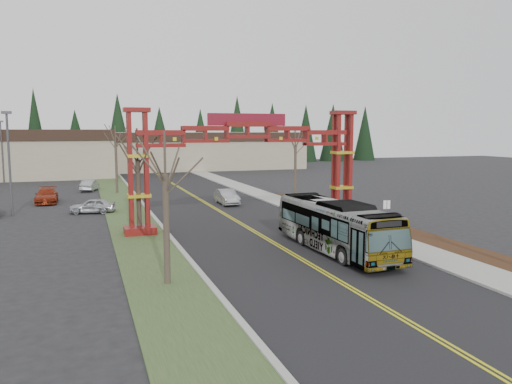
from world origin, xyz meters
name	(u,v)px	position (x,y,z in m)	size (l,w,h in m)	color
ground	(380,306)	(0.00, 0.00, 0.00)	(200.00, 200.00, 0.00)	black
road	(223,213)	(0.00, 25.00, 0.01)	(12.00, 110.00, 0.02)	black
lane_line_left	(222,213)	(-0.12, 25.00, 0.03)	(0.12, 100.00, 0.01)	gold
lane_line_right	(224,213)	(0.12, 25.00, 0.03)	(0.12, 100.00, 0.01)	gold
curb_right	(287,209)	(6.15, 25.00, 0.07)	(0.30, 110.00, 0.15)	#9F9F9A
sidewalk_right	(301,208)	(7.60, 25.00, 0.08)	(2.60, 110.00, 0.14)	gray
landscape_strip	(427,239)	(10.20, 10.00, 0.06)	(2.60, 50.00, 0.12)	black
grass_median	(131,218)	(-8.00, 25.00, 0.04)	(4.00, 110.00, 0.08)	#304522
curb_left	(153,216)	(-6.15, 25.00, 0.07)	(0.30, 110.00, 0.15)	#9F9F9A
gateway_arch	(247,149)	(0.00, 18.00, 5.98)	(18.20, 1.60, 8.90)	maroon
retail_building_east	(198,150)	(10.00, 79.95, 3.51)	(38.00, 20.30, 7.00)	gray
conifer_treeline	(141,135)	(0.25, 92.00, 6.49)	(116.10, 5.60, 13.00)	black
transit_bus	(335,226)	(2.72, 9.09, 1.57)	(2.64, 11.28, 3.14)	#AFB1B7
silver_sedan	(227,197)	(1.82, 30.23, 0.74)	(1.57, 4.50, 1.48)	#A5A8AD
parked_car_near_a	(92,206)	(-11.00, 28.87, 0.67)	(1.59, 3.96, 1.35)	#B6B8BF
parked_car_mid_a	(47,196)	(-15.30, 37.15, 0.75)	(2.10, 5.16, 1.50)	maroon
parked_car_far_a	(90,185)	(-11.00, 46.45, 0.67)	(1.41, 4.05, 1.33)	#9B9FA3
bare_tree_median_near	(165,175)	(-8.00, 5.82, 5.28)	(3.06, 3.06, 7.33)	#382D26
bare_tree_median_mid	(138,160)	(-8.00, 18.25, 5.28)	(3.33, 3.33, 7.51)	#382D26
bare_tree_median_far	(116,143)	(-8.00, 42.84, 5.91)	(2.98, 2.98, 7.92)	#382D26
bare_tree_right_far	(295,146)	(10.00, 31.91, 5.66)	(2.93, 2.93, 7.64)	#382D26
light_pole_near	(9,156)	(-17.61, 29.78, 5.20)	(0.78, 0.39, 8.98)	#3F3F44
light_pole_far	(2,147)	(-22.39, 60.57, 5.05)	(0.76, 0.38, 8.73)	#3F3F44
street_sign	(387,209)	(9.22, 13.41, 1.64)	(0.52, 0.12, 2.28)	#3F3F44
barrel_south	(356,216)	(8.86, 17.12, 0.56)	(0.60, 0.60, 1.11)	#C9450B
barrel_mid	(331,209)	(8.61, 20.92, 0.51)	(0.55, 0.55, 1.03)	#C9450B
barrel_north	(341,208)	(9.99, 21.70, 0.46)	(0.50, 0.50, 0.92)	#C9450B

